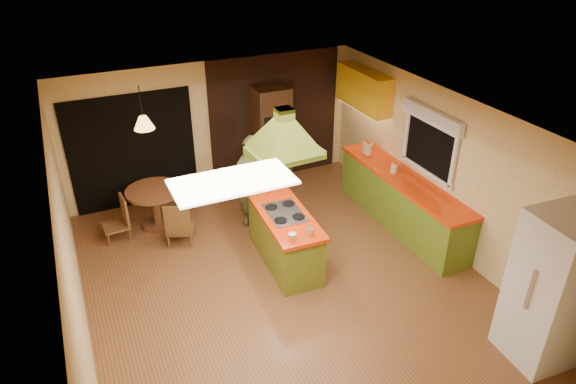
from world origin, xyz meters
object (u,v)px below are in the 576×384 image
kitchen_island (285,237)px  dining_table (155,201)px  canister_large (366,147)px  refrigerator (554,290)px  man (252,181)px  wall_oven (271,137)px

kitchen_island → dining_table: kitchen_island is taller
kitchen_island → canister_large: 2.58m
dining_table → refrigerator: bearing=-53.2°
canister_large → kitchen_island: bearing=-150.5°
man → dining_table: man is taller
man → canister_large: man is taller
kitchen_island → dining_table: size_ratio=1.86×
kitchen_island → wall_oven: size_ratio=0.89×
man → canister_large: (2.24, 0.03, 0.19)m
wall_oven → canister_large: (1.36, -1.23, 0.03)m
canister_large → refrigerator: bearing=-91.8°
refrigerator → wall_oven: size_ratio=0.99×
refrigerator → dining_table: 6.08m
kitchen_island → refrigerator: size_ratio=0.89×
refrigerator → man: bearing=120.3°
canister_large → man: bearing=-179.1°
kitchen_island → man: (-0.05, 1.21, 0.40)m
kitchen_island → man: size_ratio=1.05×
canister_large → wall_oven: bearing=137.8°
kitchen_island → man: man is taller
wall_oven → man: bearing=-125.2°
kitchen_island → canister_large: size_ratio=8.72×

